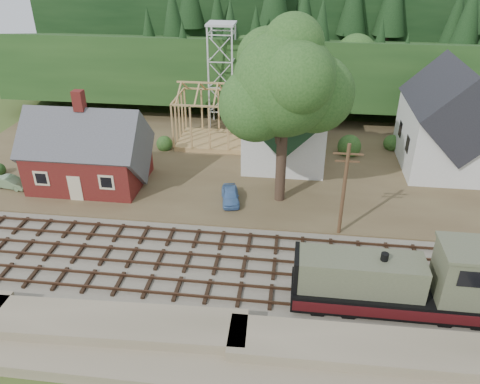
# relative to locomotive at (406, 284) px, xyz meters

# --- Properties ---
(ground) EXTENTS (140.00, 140.00, 0.00)m
(ground) POSITION_rel_locomotive_xyz_m (-10.46, 3.00, -2.24)
(ground) COLOR #384C1E
(ground) RESTS_ON ground
(embankment) EXTENTS (64.00, 5.00, 1.60)m
(embankment) POSITION_rel_locomotive_xyz_m (-10.46, -5.50, -2.24)
(embankment) COLOR #7F7259
(embankment) RESTS_ON ground
(railroad_bed) EXTENTS (64.00, 11.00, 0.16)m
(railroad_bed) POSITION_rel_locomotive_xyz_m (-10.46, 3.00, -2.16)
(railroad_bed) COLOR #726B5B
(railroad_bed) RESTS_ON ground
(village_flat) EXTENTS (64.00, 26.00, 0.30)m
(village_flat) POSITION_rel_locomotive_xyz_m (-10.46, 21.00, -2.09)
(village_flat) COLOR brown
(village_flat) RESTS_ON ground
(hillside) EXTENTS (70.00, 28.96, 12.74)m
(hillside) POSITION_rel_locomotive_xyz_m (-10.46, 45.00, -2.24)
(hillside) COLOR #1E3F19
(hillside) RESTS_ON ground
(ridge) EXTENTS (80.00, 20.00, 12.00)m
(ridge) POSITION_rel_locomotive_xyz_m (-10.46, 61.00, -2.24)
(ridge) COLOR black
(ridge) RESTS_ON ground
(depot) EXTENTS (10.80, 7.41, 9.00)m
(depot) POSITION_rel_locomotive_xyz_m (-26.46, 14.00, 0.97)
(depot) COLOR #5D1517
(depot) RESTS_ON village_flat
(church) EXTENTS (8.40, 15.17, 13.00)m
(church) POSITION_rel_locomotive_xyz_m (-8.46, 22.68, 2.94)
(church) COLOR silver
(church) RESTS_ON village_flat
(farmhouse) EXTENTS (8.40, 10.80, 10.60)m
(farmhouse) POSITION_rel_locomotive_xyz_m (7.54, 22.00, 2.62)
(farmhouse) COLOR silver
(farmhouse) RESTS_ON village_flat
(timber_frame) EXTENTS (8.20, 6.20, 6.99)m
(timber_frame) POSITION_rel_locomotive_xyz_m (-16.46, 25.00, 1.02)
(timber_frame) COLOR tan
(timber_frame) RESTS_ON village_flat
(lattice_tower) EXTENTS (3.20, 3.20, 12.12)m
(lattice_tower) POSITION_rel_locomotive_xyz_m (-16.46, 31.00, 7.79)
(lattice_tower) COLOR silver
(lattice_tower) RESTS_ON village_flat
(big_tree) EXTENTS (10.90, 8.40, 14.70)m
(big_tree) POSITION_rel_locomotive_xyz_m (-8.30, 13.08, 7.97)
(big_tree) COLOR #38281E
(big_tree) RESTS_ON village_flat
(telegraph_pole_near) EXTENTS (2.20, 0.28, 8.00)m
(telegraph_pole_near) POSITION_rel_locomotive_xyz_m (-3.46, 8.20, 2.00)
(telegraph_pole_near) COLOR #4C331E
(telegraph_pole_near) RESTS_ON ground
(locomotive) EXTENTS (12.87, 3.22, 5.12)m
(locomotive) POSITION_rel_locomotive_xyz_m (0.00, 0.00, 0.00)
(locomotive) COLOR black
(locomotive) RESTS_ON railroad_bed
(car_blue) EXTENTS (2.20, 3.94, 1.27)m
(car_blue) POSITION_rel_locomotive_xyz_m (-12.79, 11.98, -1.31)
(car_blue) COLOR #5E8CCA
(car_blue) RESTS_ON village_flat
(car_green) EXTENTS (3.55, 1.71, 1.12)m
(car_green) POSITION_rel_locomotive_xyz_m (-33.58, 11.98, -1.38)
(car_green) COLOR gray
(car_green) RESTS_ON village_flat
(patio_set) EXTENTS (2.09, 2.09, 2.33)m
(patio_set) POSITION_rel_locomotive_xyz_m (-29.40, 12.11, 0.04)
(patio_set) COLOR silver
(patio_set) RESTS_ON village_flat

